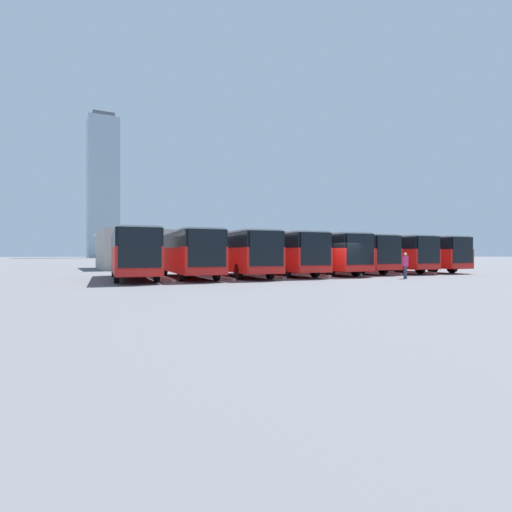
# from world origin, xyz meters

# --- Properties ---
(ground_plane) EXTENTS (600.00, 600.00, 0.00)m
(ground_plane) POSITION_xyz_m (0.00, 0.00, 0.00)
(ground_plane) COLOR #5B5B60
(bus_0) EXTENTS (3.77, 11.74, 3.30)m
(bus_0) POSITION_xyz_m (-13.45, -5.56, 1.84)
(bus_0) COLOR red
(bus_0) RESTS_ON ground_plane
(curb_divider_0) EXTENTS (0.78, 5.24, 0.15)m
(curb_divider_0) POSITION_xyz_m (-11.53, -3.85, 0.07)
(curb_divider_0) COLOR #B2B2AD
(curb_divider_0) RESTS_ON ground_plane
(bus_1) EXTENTS (3.77, 11.74, 3.30)m
(bus_1) POSITION_xyz_m (-9.61, -5.81, 1.84)
(bus_1) COLOR red
(bus_1) RESTS_ON ground_plane
(curb_divider_1) EXTENTS (0.78, 5.24, 0.15)m
(curb_divider_1) POSITION_xyz_m (-7.69, -4.10, 0.07)
(curb_divider_1) COLOR #B2B2AD
(curb_divider_1) RESTS_ON ground_plane
(bus_2) EXTENTS (3.77, 11.74, 3.30)m
(bus_2) POSITION_xyz_m (-5.76, -6.31, 1.84)
(bus_2) COLOR red
(bus_2) RESTS_ON ground_plane
(curb_divider_2) EXTENTS (0.78, 5.24, 0.15)m
(curb_divider_2) POSITION_xyz_m (-3.84, -4.60, 0.07)
(curb_divider_2) COLOR #B2B2AD
(curb_divider_2) RESTS_ON ground_plane
(bus_3) EXTENTS (3.77, 11.74, 3.30)m
(bus_3) POSITION_xyz_m (-1.92, -5.28, 1.84)
(bus_3) COLOR red
(bus_3) RESTS_ON ground_plane
(curb_divider_3) EXTENTS (0.78, 5.24, 0.15)m
(curb_divider_3) POSITION_xyz_m (-0.00, -3.57, 0.07)
(curb_divider_3) COLOR #B2B2AD
(curb_divider_3) RESTS_ON ground_plane
(bus_4) EXTENTS (3.77, 11.74, 3.30)m
(bus_4) POSITION_xyz_m (1.92, -5.29, 1.84)
(bus_4) COLOR red
(bus_4) RESTS_ON ground_plane
(curb_divider_4) EXTENTS (0.78, 5.24, 0.15)m
(curb_divider_4) POSITION_xyz_m (3.84, -3.58, 0.07)
(curb_divider_4) COLOR #B2B2AD
(curb_divider_4) RESTS_ON ground_plane
(bus_5) EXTENTS (3.77, 11.74, 3.30)m
(bus_5) POSITION_xyz_m (5.77, -5.14, 1.84)
(bus_5) COLOR red
(bus_5) RESTS_ON ground_plane
(curb_divider_5) EXTENTS (0.78, 5.24, 0.15)m
(curb_divider_5) POSITION_xyz_m (7.69, -3.44, 0.07)
(curb_divider_5) COLOR #B2B2AD
(curb_divider_5) RESTS_ON ground_plane
(bus_6) EXTENTS (3.77, 11.74, 3.30)m
(bus_6) POSITION_xyz_m (9.61, -5.36, 1.84)
(bus_6) COLOR red
(bus_6) RESTS_ON ground_plane
(curb_divider_6) EXTENTS (0.78, 5.24, 0.15)m
(curb_divider_6) POSITION_xyz_m (11.53, -3.65, 0.07)
(curb_divider_6) COLOR #B2B2AD
(curb_divider_6) RESTS_ON ground_plane
(bus_7) EXTENTS (3.77, 11.74, 3.30)m
(bus_7) POSITION_xyz_m (13.45, -5.42, 1.84)
(bus_7) COLOR red
(bus_7) RESTS_ON ground_plane
(pedestrian) EXTENTS (0.56, 0.56, 1.80)m
(pedestrian) POSITION_xyz_m (-3.51, 2.51, 0.97)
(pedestrian) COLOR #38384C
(pedestrian) RESTS_ON ground_plane
(station_building) EXTENTS (27.44, 12.79, 4.41)m
(station_building) POSITION_xyz_m (0.00, -25.20, 2.24)
(station_building) COLOR #A8A399
(station_building) RESTS_ON ground_plane
(office_tower) EXTENTS (14.59, 14.59, 72.39)m
(office_tower) POSITION_xyz_m (-3.62, -191.81, 35.60)
(office_tower) COLOR #93A8B7
(office_tower) RESTS_ON ground_plane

